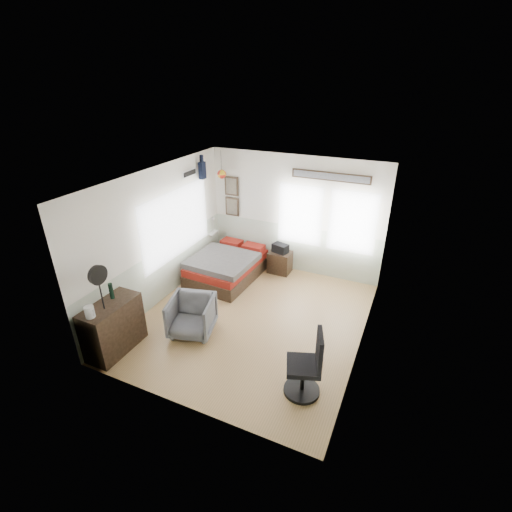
# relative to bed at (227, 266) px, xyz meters

# --- Properties ---
(ground_plane) EXTENTS (4.00, 4.50, 0.01)m
(ground_plane) POSITION_rel_bed_xyz_m (1.21, -1.24, -0.29)
(ground_plane) COLOR #A27C4A
(room_shell) EXTENTS (4.02, 4.52, 2.71)m
(room_shell) POSITION_rel_bed_xyz_m (1.13, -1.05, 1.33)
(room_shell) COLOR silver
(room_shell) RESTS_ON ground_plane
(wall_decor) EXTENTS (3.55, 1.32, 1.44)m
(wall_decor) POSITION_rel_bed_xyz_m (0.10, 0.72, 1.82)
(wall_decor) COLOR #382819
(wall_decor) RESTS_ON room_shell
(bed) EXTENTS (1.39, 1.87, 0.58)m
(bed) POSITION_rel_bed_xyz_m (0.00, 0.00, 0.00)
(bed) COLOR black
(bed) RESTS_ON ground_plane
(dresser) EXTENTS (0.48, 1.00, 0.90)m
(dresser) POSITION_rel_bed_xyz_m (-0.53, -2.94, 0.17)
(dresser) COLOR black
(dresser) RESTS_ON ground_plane
(armchair) EXTENTS (0.92, 0.94, 0.70)m
(armchair) POSITION_rel_bed_xyz_m (0.39, -2.02, 0.07)
(armchair) COLOR #525357
(armchair) RESTS_ON ground_plane
(nightstand) EXTENTS (0.51, 0.41, 0.51)m
(nightstand) POSITION_rel_bed_xyz_m (1.00, 0.74, -0.03)
(nightstand) COLOR black
(nightstand) RESTS_ON ground_plane
(task_chair) EXTENTS (0.60, 0.60, 1.07)m
(task_chair) POSITION_rel_bed_xyz_m (2.68, -2.53, 0.15)
(task_chair) COLOR black
(task_chair) RESTS_ON ground_plane
(kettle) EXTENTS (0.17, 0.14, 0.19)m
(kettle) POSITION_rel_bed_xyz_m (-0.52, -3.31, 0.71)
(kettle) COLOR silver
(kettle) RESTS_ON dresser
(bottle) EXTENTS (0.07, 0.07, 0.28)m
(bottle) POSITION_rel_bed_xyz_m (-0.60, -2.77, 0.76)
(bottle) COLOR black
(bottle) RESTS_ON dresser
(stand_fan) EXTENTS (0.10, 0.32, 0.77)m
(stand_fan) POSITION_rel_bed_xyz_m (-0.49, -3.06, 1.22)
(stand_fan) COLOR black
(stand_fan) RESTS_ON dresser
(black_bag) EXTENTS (0.40, 0.31, 0.21)m
(black_bag) POSITION_rel_bed_xyz_m (1.00, 0.74, 0.33)
(black_bag) COLOR black
(black_bag) RESTS_ON nightstand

